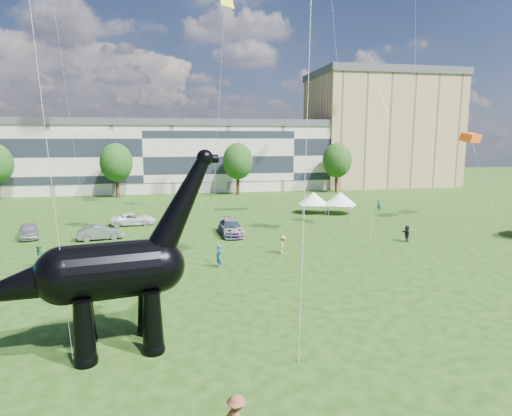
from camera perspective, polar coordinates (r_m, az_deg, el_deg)
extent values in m
plane|color=#16330C|center=(22.20, -2.69, -16.41)|extent=(220.00, 220.00, 0.00)
cube|color=beige|center=(82.07, -14.58, 6.41)|extent=(78.00, 11.00, 12.00)
cube|color=tan|center=(95.01, 16.14, 9.70)|extent=(28.00, 18.00, 22.00)
cylinder|color=#382314|center=(73.84, -17.98, 2.55)|extent=(0.56, 0.56, 3.20)
ellipsoid|color=#14380F|center=(73.48, -18.16, 6.20)|extent=(5.20, 5.20, 6.24)
cylinder|color=#382314|center=(74.05, -2.42, 3.01)|extent=(0.56, 0.56, 3.20)
ellipsoid|color=#14380F|center=(73.69, -2.45, 6.66)|extent=(5.20, 5.20, 6.24)
cylinder|color=#382314|center=(78.71, 10.67, 3.22)|extent=(0.56, 0.56, 3.20)
ellipsoid|color=#14380F|center=(78.37, 10.77, 6.66)|extent=(5.20, 5.20, 6.24)
cone|color=black|center=(20.32, -21.96, -15.16)|extent=(1.15, 1.15, 2.87)
sphere|color=black|center=(20.86, -21.74, -18.34)|extent=(1.05, 1.05, 1.05)
cone|color=black|center=(22.26, -21.90, -12.98)|extent=(1.15, 1.15, 2.87)
sphere|color=black|center=(22.76, -21.70, -15.94)|extent=(1.05, 1.05, 1.05)
cone|color=black|center=(20.42, -13.61, -14.60)|extent=(1.15, 1.15, 2.87)
sphere|color=black|center=(20.96, -13.47, -17.77)|extent=(1.05, 1.05, 1.05)
cone|color=black|center=(22.36, -14.34, -12.49)|extent=(1.15, 1.15, 2.87)
sphere|color=black|center=(22.85, -14.21, -15.44)|extent=(1.05, 1.05, 1.05)
cylinder|color=black|center=(20.51, -18.54, -7.87)|extent=(4.42, 3.26, 2.59)
sphere|color=black|center=(20.55, -24.20, -8.19)|extent=(2.59, 2.59, 2.59)
sphere|color=black|center=(20.68, -12.92, -7.49)|extent=(2.49, 2.49, 2.49)
cone|color=black|center=(20.26, -9.93, 0.32)|extent=(3.81, 2.05, 5.07)
sphere|color=black|center=(20.29, -6.84, 6.65)|extent=(0.80, 0.80, 0.80)
cylinder|color=black|center=(20.37, -6.05, 6.54)|extent=(0.73, 0.53, 0.42)
cone|color=black|center=(20.87, -29.63, -9.26)|extent=(5.34, 2.88, 2.81)
imported|color=#B0AFB4|center=(47.31, -28.04, -2.68)|extent=(2.83, 4.59, 1.46)
imported|color=slate|center=(43.78, -20.05, -3.09)|extent=(4.38, 2.20, 1.38)
imported|color=white|center=(49.97, -16.05, -1.43)|extent=(4.98, 2.50, 1.35)
imported|color=#595960|center=(43.10, -3.35, -2.64)|extent=(2.37, 5.31, 1.51)
cube|color=white|center=(56.16, 11.15, 0.42)|extent=(4.08, 4.08, 0.13)
cone|color=white|center=(56.04, 11.18, 1.28)|extent=(5.17, 5.17, 1.61)
cylinder|color=#999999|center=(54.71, 9.65, -0.39)|extent=(0.06, 0.06, 1.18)
cylinder|color=#999999|center=(54.88, 12.78, -0.46)|extent=(0.06, 0.06, 1.18)
cylinder|color=#999999|center=(57.67, 9.57, 0.10)|extent=(0.06, 0.06, 1.18)
cylinder|color=#999999|center=(57.83, 12.54, 0.03)|extent=(0.06, 0.06, 1.18)
cube|color=white|center=(56.13, 7.64, 0.48)|extent=(3.87, 3.87, 0.13)
cone|color=white|center=(56.01, 7.66, 1.32)|extent=(4.90, 4.90, 1.57)
cylinder|color=#999999|center=(54.72, 6.17, -0.33)|extent=(0.06, 0.06, 1.15)
cylinder|color=#999999|center=(54.88, 9.23, -0.37)|extent=(0.06, 0.06, 1.15)
cylinder|color=#999999|center=(57.61, 6.10, 0.15)|extent=(0.06, 0.06, 1.15)
cylinder|color=#999999|center=(57.76, 9.01, 0.11)|extent=(0.06, 0.06, 1.15)
imported|color=black|center=(42.71, 19.46, -3.22)|extent=(0.59, 1.50, 1.58)
imported|color=#2B6D30|center=(36.42, -26.88, -5.74)|extent=(0.85, 0.69, 1.65)
imported|color=maroon|center=(32.99, -18.44, -6.71)|extent=(0.93, 0.76, 1.63)
imported|color=#2B5B9F|center=(32.48, -4.97, -6.42)|extent=(0.64, 0.75, 1.73)
imported|color=#307A74|center=(59.12, 16.11, 0.38)|extent=(0.74, 0.77, 1.77)
imported|color=#503271|center=(53.32, -10.87, -0.30)|extent=(0.84, 1.19, 1.87)
imported|color=olive|center=(36.18, 3.58, -4.89)|extent=(0.99, 1.17, 1.58)
cube|color=#F24A10|center=(55.84, 26.71, 8.38)|extent=(3.35, 2.88, 1.22)
plane|color=orange|center=(43.69, 16.54, 13.83)|extent=(2.45, 2.99, 2.64)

